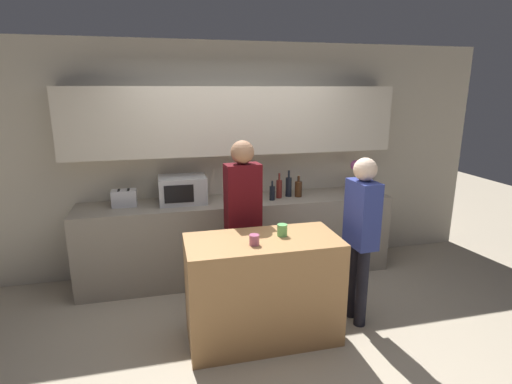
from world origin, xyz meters
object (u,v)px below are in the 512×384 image
object	(u,v)px
toaster	(124,198)
bottle_2	(289,186)
microwave	(183,189)
bottle_1	(279,188)
cup_0	(282,230)
potted_plant	(355,176)
cup_1	(254,240)
bottle_0	(272,193)
person_left	(361,228)
person_center	(243,211)
bottle_3	(298,189)

from	to	relation	value
toaster	bottle_2	world-z (taller)	bottle_2
microwave	bottle_2	bearing A→B (deg)	-1.40
bottle_1	cup_0	bearing A→B (deg)	-105.60
toaster	potted_plant	xyz separation A→B (m)	(2.74, 0.00, 0.11)
microwave	cup_0	size ratio (longest dim) A/B	5.02
bottle_2	cup_1	world-z (taller)	bottle_2
bottle_0	person_left	bearing A→B (deg)	-65.61
bottle_1	cup_1	xyz separation A→B (m)	(-0.63, -1.37, -0.06)
cup_1	person_center	world-z (taller)	person_center
person_left	bottle_3	bearing A→B (deg)	5.65
toaster	bottle_2	xyz separation A→B (m)	(1.87, -0.03, 0.03)
bottle_0	bottle_3	size ratio (longest dim) A/B	0.90
bottle_1	person_left	distance (m)	1.29
bottle_0	bottle_1	bearing A→B (deg)	36.36
bottle_0	cup_1	bearing A→B (deg)	-111.90
bottle_1	cup_1	size ratio (longest dim) A/B	3.38
cup_1	person_left	bearing A→B (deg)	8.21
person_left	microwave	bearing A→B (deg)	47.22
cup_1	person_left	xyz separation A→B (m)	(1.04, 0.15, -0.04)
bottle_2	cup_0	size ratio (longest dim) A/B	3.04
toaster	person_center	world-z (taller)	person_center
cup_0	person_left	size ratio (longest dim) A/B	0.07
toaster	potted_plant	bearing A→B (deg)	0.00
bottle_3	bottle_0	bearing A→B (deg)	-167.83
microwave	bottle_0	bearing A→B (deg)	-8.18
person_left	cup_1	bearing A→B (deg)	95.67
toaster	cup_0	xyz separation A→B (m)	(1.40, -1.30, -0.03)
bottle_2	person_left	world-z (taller)	person_left
toaster	bottle_1	xyz separation A→B (m)	(1.74, -0.07, 0.02)
potted_plant	bottle_0	xyz separation A→B (m)	(-1.11, -0.15, -0.11)
microwave	person_center	xyz separation A→B (m)	(0.53, -0.75, -0.06)
bottle_2	bottle_3	world-z (taller)	bottle_2
potted_plant	microwave	bearing A→B (deg)	-179.96
person_center	toaster	bearing A→B (deg)	-38.25
microwave	potted_plant	bearing A→B (deg)	0.04
bottle_3	person_center	distance (m)	1.06
cup_0	bottle_0	bearing A→B (deg)	78.35
bottle_0	cup_0	world-z (taller)	bottle_0
potted_plant	bottle_2	bearing A→B (deg)	-177.92
microwave	bottle_0	distance (m)	1.02
potted_plant	person_left	size ratio (longest dim) A/B	0.25
cup_0	cup_1	world-z (taller)	cup_0
bottle_1	bottle_2	world-z (taller)	bottle_2
bottle_2	bottle_3	size ratio (longest dim) A/B	1.25
potted_plant	bottle_0	size ratio (longest dim) A/B	1.75
microwave	bottle_2	distance (m)	1.24
bottle_3	person_left	bearing A→B (deg)	-81.80
potted_plant	person_center	bearing A→B (deg)	-154.46
person_center	bottle_3	bearing A→B (deg)	-145.22
cup_0	microwave	bearing A→B (deg)	120.66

